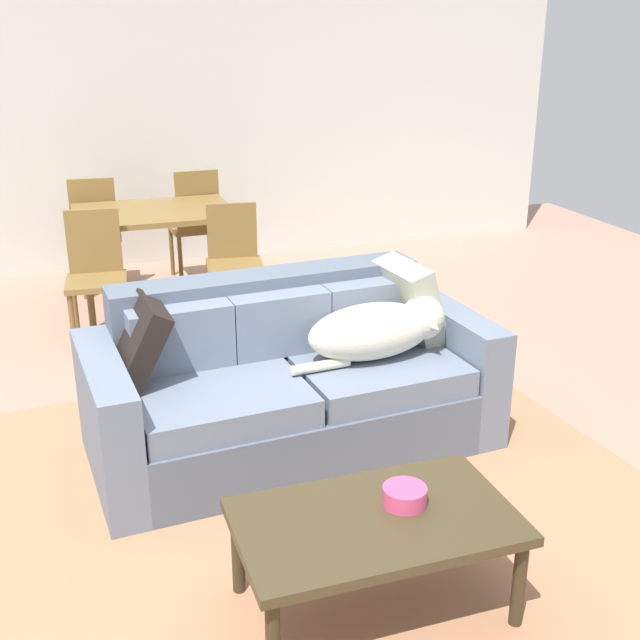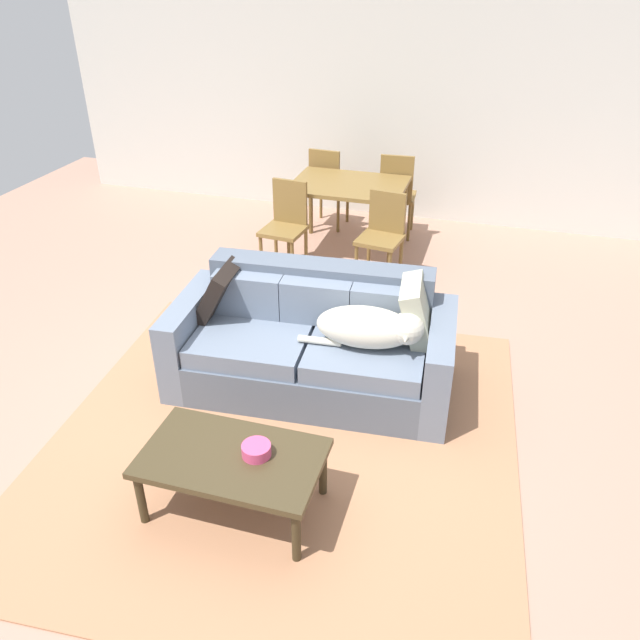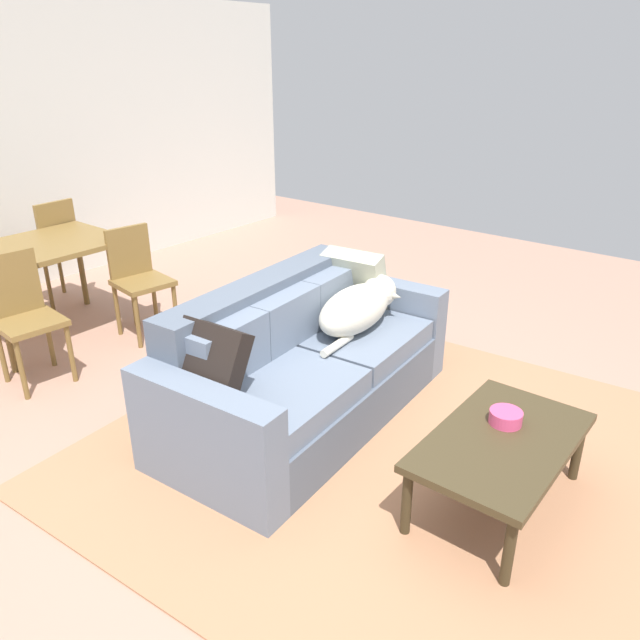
{
  "view_description": "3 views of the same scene",
  "coord_description": "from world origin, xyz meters",
  "px_view_note": "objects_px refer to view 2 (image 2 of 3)",
  "views": [
    {
      "loc": [
        -0.8,
        -3.3,
        2.11
      ],
      "look_at": [
        0.37,
        0.15,
        0.74
      ],
      "focal_mm": 44.78,
      "sensor_mm": 36.0,
      "label": 1
    },
    {
      "loc": [
        1.42,
        -3.44,
        2.88
      ],
      "look_at": [
        0.3,
        0.34,
        0.54
      ],
      "focal_mm": 35.4,
      "sensor_mm": 36.0,
      "label": 2
    },
    {
      "loc": [
        -2.35,
        -1.89,
        2.15
      ],
      "look_at": [
        0.28,
        0.19,
        0.68
      ],
      "focal_mm": 34.36,
      "sensor_mm": 36.0,
      "label": 3
    }
  ],
  "objects_px": {
    "dining_chair_far_right": "(397,192)",
    "dining_chair_far_left": "(327,185)",
    "throw_pillow_by_left_arm": "(218,291)",
    "dining_chair_near_left": "(286,223)",
    "bowl_on_coffee_table": "(256,450)",
    "dog_on_left_cushion": "(372,328)",
    "throw_pillow_by_right_arm": "(417,311)",
    "couch": "(313,344)",
    "dining_table": "(349,191)",
    "dining_chair_near_right": "(382,233)",
    "coffee_table": "(232,461)"
  },
  "relations": [
    {
      "from": "dog_on_left_cushion",
      "to": "dining_chair_far_left",
      "type": "height_order",
      "value": "dining_chair_far_left"
    },
    {
      "from": "bowl_on_coffee_table",
      "to": "dining_chair_near_left",
      "type": "height_order",
      "value": "dining_chair_near_left"
    },
    {
      "from": "throw_pillow_by_left_arm",
      "to": "coffee_table",
      "type": "height_order",
      "value": "throw_pillow_by_left_arm"
    },
    {
      "from": "coffee_table",
      "to": "dining_chair_near_right",
      "type": "height_order",
      "value": "dining_chair_near_right"
    },
    {
      "from": "throw_pillow_by_right_arm",
      "to": "dining_chair_far_right",
      "type": "xyz_separation_m",
      "value": [
        -0.67,
        2.84,
        -0.14
      ]
    },
    {
      "from": "dining_chair_far_right",
      "to": "dining_chair_far_left",
      "type": "bearing_deg",
      "value": -7.1
    },
    {
      "from": "dining_chair_far_left",
      "to": "throw_pillow_by_right_arm",
      "type": "bearing_deg",
      "value": 121.4
    },
    {
      "from": "dog_on_left_cushion",
      "to": "dining_table",
      "type": "distance_m",
      "value": 2.63
    },
    {
      "from": "throw_pillow_by_left_arm",
      "to": "dining_table",
      "type": "height_order",
      "value": "throw_pillow_by_left_arm"
    },
    {
      "from": "dog_on_left_cushion",
      "to": "dining_chair_far_left",
      "type": "bearing_deg",
      "value": 106.99
    },
    {
      "from": "throw_pillow_by_right_arm",
      "to": "dining_table",
      "type": "bearing_deg",
      "value": 115.41
    },
    {
      "from": "dog_on_left_cushion",
      "to": "couch",
      "type": "bearing_deg",
      "value": 162.09
    },
    {
      "from": "couch",
      "to": "throw_pillow_by_left_arm",
      "type": "height_order",
      "value": "throw_pillow_by_left_arm"
    },
    {
      "from": "coffee_table",
      "to": "bowl_on_coffee_table",
      "type": "height_order",
      "value": "bowl_on_coffee_table"
    },
    {
      "from": "dining_chair_near_right",
      "to": "throw_pillow_by_right_arm",
      "type": "bearing_deg",
      "value": -62.64
    },
    {
      "from": "dining_chair_far_right",
      "to": "dining_chair_near_right",
      "type": "bearing_deg",
      "value": 90.26
    },
    {
      "from": "throw_pillow_by_right_arm",
      "to": "dining_chair_near_left",
      "type": "relative_size",
      "value": 0.47
    },
    {
      "from": "couch",
      "to": "throw_pillow_by_right_arm",
      "type": "xyz_separation_m",
      "value": [
        0.73,
        0.12,
        0.34
      ]
    },
    {
      "from": "dog_on_left_cushion",
      "to": "dining_chair_near_left",
      "type": "xyz_separation_m",
      "value": [
        -1.29,
        1.9,
        -0.11
      ]
    },
    {
      "from": "couch",
      "to": "dining_table",
      "type": "distance_m",
      "value": 2.44
    },
    {
      "from": "dining_chair_near_left",
      "to": "dining_chair_far_left",
      "type": "height_order",
      "value": "dining_chair_far_left"
    },
    {
      "from": "couch",
      "to": "dining_chair_near_left",
      "type": "distance_m",
      "value": 1.98
    },
    {
      "from": "dining_chair_near_left",
      "to": "throw_pillow_by_left_arm",
      "type": "bearing_deg",
      "value": -81.69
    },
    {
      "from": "coffee_table",
      "to": "dining_chair_near_left",
      "type": "distance_m",
      "value": 3.23
    },
    {
      "from": "throw_pillow_by_right_arm",
      "to": "dining_chair_far_left",
      "type": "relative_size",
      "value": 0.46
    },
    {
      "from": "dining_table",
      "to": "dining_chair_far_left",
      "type": "bearing_deg",
      "value": 123.39
    },
    {
      "from": "dining_table",
      "to": "dining_chair_near_right",
      "type": "height_order",
      "value": "dining_chair_near_right"
    },
    {
      "from": "dining_chair_near_left",
      "to": "dining_chair_near_right",
      "type": "xyz_separation_m",
      "value": [
        0.97,
        0.04,
        -0.01
      ]
    },
    {
      "from": "throw_pillow_by_right_arm",
      "to": "dining_chair_far_right",
      "type": "distance_m",
      "value": 2.92
    },
    {
      "from": "dining_table",
      "to": "dining_chair_far_right",
      "type": "xyz_separation_m",
      "value": [
        0.41,
        0.57,
        -0.16
      ]
    },
    {
      "from": "dog_on_left_cushion",
      "to": "dining_table",
      "type": "xyz_separation_m",
      "value": [
        -0.8,
        2.5,
        0.07
      ]
    },
    {
      "from": "throw_pillow_by_right_arm",
      "to": "coffee_table",
      "type": "height_order",
      "value": "throw_pillow_by_right_arm"
    },
    {
      "from": "throw_pillow_by_right_arm",
      "to": "dining_chair_near_left",
      "type": "height_order",
      "value": "dining_chair_near_left"
    },
    {
      "from": "dog_on_left_cushion",
      "to": "dining_chair_far_right",
      "type": "xyz_separation_m",
      "value": [
        -0.39,
        3.07,
        -0.09
      ]
    },
    {
      "from": "dining_chair_near_left",
      "to": "dog_on_left_cushion",
      "type": "bearing_deg",
      "value": -50.35
    },
    {
      "from": "couch",
      "to": "bowl_on_coffee_table",
      "type": "bearing_deg",
      "value": -91.22
    },
    {
      "from": "throw_pillow_by_right_arm",
      "to": "dining_chair_far_left",
      "type": "height_order",
      "value": "dining_chair_far_left"
    },
    {
      "from": "dining_table",
      "to": "dining_chair_near_right",
      "type": "bearing_deg",
      "value": -49.09
    },
    {
      "from": "dog_on_left_cushion",
      "to": "throw_pillow_by_left_arm",
      "type": "relative_size",
      "value": 2.08
    },
    {
      "from": "dining_chair_far_left",
      "to": "dining_chair_near_right",
      "type": "bearing_deg",
      "value": 131.32
    },
    {
      "from": "coffee_table",
      "to": "throw_pillow_by_right_arm",
      "type": "bearing_deg",
      "value": 61.37
    },
    {
      "from": "bowl_on_coffee_table",
      "to": "dining_chair_near_left",
      "type": "bearing_deg",
      "value": 106.22
    },
    {
      "from": "throw_pillow_by_left_arm",
      "to": "dining_chair_near_left",
      "type": "relative_size",
      "value": 0.45
    },
    {
      "from": "couch",
      "to": "dining_chair_far_left",
      "type": "height_order",
      "value": "dining_chair_far_left"
    },
    {
      "from": "throw_pillow_by_right_arm",
      "to": "dining_chair_far_left",
      "type": "bearing_deg",
      "value": 117.22
    },
    {
      "from": "bowl_on_coffee_table",
      "to": "throw_pillow_by_left_arm",
      "type": "bearing_deg",
      "value": 121.8
    },
    {
      "from": "dog_on_left_cushion",
      "to": "coffee_table",
      "type": "distance_m",
      "value": 1.37
    },
    {
      "from": "dog_on_left_cushion",
      "to": "bowl_on_coffee_table",
      "type": "distance_m",
      "value": 1.27
    },
    {
      "from": "throw_pillow_by_left_arm",
      "to": "dining_chair_far_left",
      "type": "bearing_deg",
      "value": 90.16
    },
    {
      "from": "throw_pillow_by_right_arm",
      "to": "dining_chair_far_left",
      "type": "xyz_separation_m",
      "value": [
        -1.49,
        2.89,
        -0.15
      ]
    }
  ]
}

